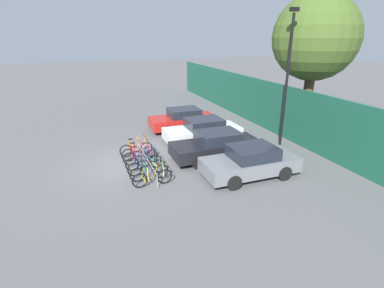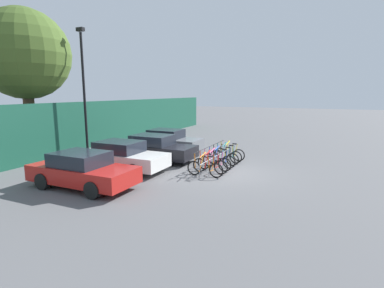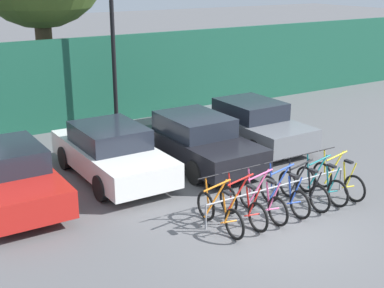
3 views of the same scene
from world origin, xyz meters
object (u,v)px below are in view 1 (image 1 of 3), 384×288
Objects in this scene: lamp_post at (287,74)px; bicycle_red at (139,153)px; car_black at (216,145)px; bicycle_yellow at (152,177)px; tree_behind_hoarding at (315,38)px; car_white at (203,131)px; bicycle_orange at (136,149)px; bicycle_pink at (141,157)px; bike_rack at (146,159)px; car_grey at (250,162)px; bicycle_teal at (149,172)px; car_red at (183,119)px; bicycle_blue at (143,162)px; bicycle_black at (146,167)px.

bicycle_red is at bearing -94.71° from lamp_post.
bicycle_yellow is at bearing -64.85° from car_black.
tree_behind_hoarding reaches higher than bicycle_yellow.
tree_behind_hoarding reaches higher than car_white.
bicycle_orange is at bearing -115.48° from car_black.
bicycle_yellow is (2.37, 0.00, 0.00)m from bicycle_pink.
bike_rack is 2.38× the size of bicycle_red.
car_grey is at bearing 44.98° from bicycle_orange.
bicycle_teal is (1.20, -0.15, -0.11)m from bike_rack.
car_grey reaches higher than bike_rack.
car_red is 9.23m from tree_behind_hoarding.
bicycle_red and bicycle_blue have the same top height.
bicycle_blue is at bearing -177.53° from bicycle_yellow.
car_grey is (2.38, 4.24, 0.31)m from bicycle_blue.
bicycle_pink is at bearing -90.82° from lamp_post.
lamp_post is at bearing 108.24° from bicycle_yellow.
car_white is at bearing -94.34° from tree_behind_hoarding.
car_red is (-3.40, 3.73, 0.31)m from bicycle_orange.
car_white reaches higher than bicycle_teal.
bicycle_black is at bearing -32.84° from car_red.
bicycle_black is at bearing -52.65° from car_white.
bicycle_yellow is (2.91, 0.00, 0.00)m from bicycle_red.
car_grey is (2.41, 4.10, 0.20)m from bike_rack.
bicycle_pink is at bearing -177.53° from bicycle_yellow.
bicycle_pink is 0.21× the size of tree_behind_hoarding.
bicycle_pink is at bearing -3.50° from bicycle_red.
bicycle_black is at bearing -3.50° from bicycle_red.
tree_behind_hoarding is (-1.92, 10.62, 5.21)m from bike_rack.
car_white is at bearing 128.41° from bicycle_black.
lamp_post is at bearing 94.16° from bicycle_blue.
bike_rack is at bearing 3.86° from bicycle_red.
bicycle_yellow is 0.24× the size of lamp_post.
bike_rack is 4.75m from car_grey.
bike_rack is at bearing -120.43° from car_grey.
tree_behind_hoarding is (-4.33, 6.53, 5.01)m from car_grey.
car_black reaches higher than bicycle_blue.
bicycle_blue is 0.40× the size of car_red.
car_black is (-1.18, 3.72, 0.31)m from bicycle_teal.
bicycle_pink and bicycle_yellow have the same top height.
bicycle_pink is at bearing -178.95° from bicycle_black.
car_white and car_black have the same top height.
car_grey is at bearing 2.89° from car_white.
car_black reaches higher than bicycle_teal.
tree_behind_hoarding is at bearing 90.30° from bicycle_orange.
bicycle_orange is at bearing 176.82° from bicycle_pink.
car_white is at bearing -177.11° from car_grey.
bicycle_orange is 2.38m from bicycle_black.
bicycle_black is 0.58m from bicycle_teal.
bicycle_pink is at bearing 178.01° from bicycle_teal.
bicycle_black is 4.62m from car_grey.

